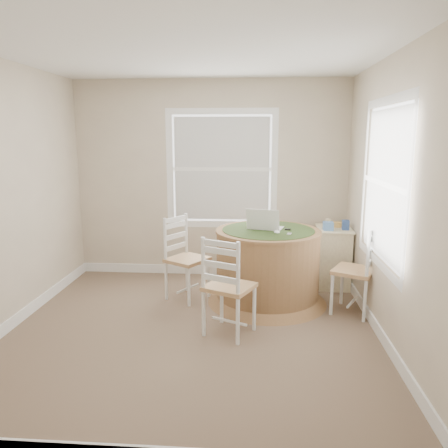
{
  "coord_description": "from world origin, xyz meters",
  "views": [
    {
      "loc": [
        0.61,
        -3.97,
        1.88
      ],
      "look_at": [
        0.28,
        0.45,
        0.98
      ],
      "focal_mm": 35.0,
      "sensor_mm": 36.0,
      "label": 1
    }
  ],
  "objects_px": {
    "round_table": "(268,263)",
    "corner_chest": "(333,257)",
    "laptop": "(265,226)",
    "chair_left": "(187,259)",
    "chair_right": "(354,270)",
    "chair_near": "(229,286)"
  },
  "relations": [
    {
      "from": "round_table",
      "to": "corner_chest",
      "type": "xyz_separation_m",
      "value": [
        0.84,
        0.62,
        -0.08
      ]
    },
    {
      "from": "laptop",
      "to": "corner_chest",
      "type": "bearing_deg",
      "value": -130.94
    },
    {
      "from": "chair_left",
      "to": "round_table",
      "type": "bearing_deg",
      "value": -60.4
    },
    {
      "from": "corner_chest",
      "to": "chair_left",
      "type": "bearing_deg",
      "value": -159.7
    },
    {
      "from": "chair_left",
      "to": "chair_right",
      "type": "height_order",
      "value": "same"
    },
    {
      "from": "round_table",
      "to": "chair_right",
      "type": "distance_m",
      "value": 0.95
    },
    {
      "from": "chair_near",
      "to": "chair_left",
      "type": "bearing_deg",
      "value": -33.48
    },
    {
      "from": "chair_near",
      "to": "corner_chest",
      "type": "bearing_deg",
      "value": -104.36
    },
    {
      "from": "round_table",
      "to": "laptop",
      "type": "relative_size",
      "value": 3.08
    },
    {
      "from": "round_table",
      "to": "corner_chest",
      "type": "relative_size",
      "value": 1.82
    },
    {
      "from": "chair_near",
      "to": "corner_chest",
      "type": "xyz_separation_m",
      "value": [
        1.22,
        1.48,
        -0.1
      ]
    },
    {
      "from": "round_table",
      "to": "chair_right",
      "type": "xyz_separation_m",
      "value": [
        0.91,
        -0.25,
        0.01
      ]
    },
    {
      "from": "chair_right",
      "to": "laptop",
      "type": "height_order",
      "value": "laptop"
    },
    {
      "from": "laptop",
      "to": "corner_chest",
      "type": "distance_m",
      "value": 1.17
    },
    {
      "from": "chair_right",
      "to": "corner_chest",
      "type": "distance_m",
      "value": 0.89
    },
    {
      "from": "chair_left",
      "to": "chair_right",
      "type": "relative_size",
      "value": 1.0
    },
    {
      "from": "chair_left",
      "to": "corner_chest",
      "type": "bearing_deg",
      "value": -39.71
    },
    {
      "from": "round_table",
      "to": "corner_chest",
      "type": "height_order",
      "value": "round_table"
    },
    {
      "from": "corner_chest",
      "to": "round_table",
      "type": "bearing_deg",
      "value": -141.46
    },
    {
      "from": "chair_near",
      "to": "corner_chest",
      "type": "distance_m",
      "value": 1.92
    },
    {
      "from": "round_table",
      "to": "corner_chest",
      "type": "bearing_deg",
      "value": 49.69
    },
    {
      "from": "round_table",
      "to": "chair_right",
      "type": "height_order",
      "value": "chair_right"
    }
  ]
}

